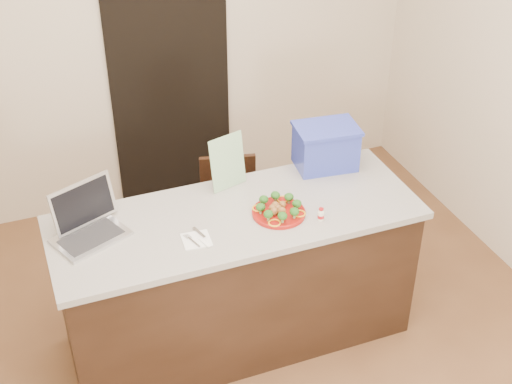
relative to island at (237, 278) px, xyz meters
name	(u,v)px	position (x,y,z in m)	size (l,w,h in m)	color
ground	(253,362)	(0.00, -0.25, -0.46)	(4.00, 4.00, 0.00)	brown
room_shell	(252,122)	(0.00, -0.25, 1.16)	(4.00, 4.00, 4.00)	white
doorway	(170,76)	(0.10, 1.73, 0.54)	(0.90, 0.02, 2.00)	black
island	(237,278)	(0.00, 0.00, 0.00)	(2.06, 0.76, 0.92)	black
plate	(279,212)	(0.22, -0.08, 0.47)	(0.30, 0.30, 0.02)	maroon
meatballs	(278,208)	(0.21, -0.08, 0.50)	(0.11, 0.12, 0.04)	brown
broccoli	(279,205)	(0.22, -0.08, 0.52)	(0.25, 0.25, 0.04)	#184512
pepper_rings	(279,211)	(0.22, -0.08, 0.48)	(0.26, 0.26, 0.01)	orange
napkin	(196,240)	(-0.27, -0.15, 0.46)	(0.15, 0.15, 0.01)	white
fork	(192,239)	(-0.29, -0.14, 0.47)	(0.04, 0.13, 0.00)	#B1B0B4
knife	(203,239)	(-0.24, -0.16, 0.47)	(0.05, 0.20, 0.01)	white
yogurt_bottle	(321,215)	(0.41, -0.21, 0.49)	(0.04, 0.04, 0.08)	silver
laptop	(87,221)	(-0.79, 0.13, 0.53)	(0.44, 0.42, 0.26)	#B9B9BE
leaflet	(228,162)	(0.05, 0.29, 0.62)	(0.23, 0.00, 0.33)	silver
blue_box	(326,146)	(0.68, 0.29, 0.59)	(0.40, 0.31, 0.27)	#2E3BA7
chair	(233,209)	(0.20, 0.66, 0.01)	(0.44, 0.45, 0.83)	black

